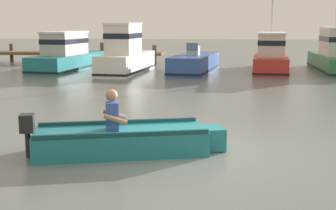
{
  "coord_description": "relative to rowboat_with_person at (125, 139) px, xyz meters",
  "views": [
    {
      "loc": [
        0.26,
        -8.18,
        2.37
      ],
      "look_at": [
        -0.68,
        1.82,
        0.55
      ],
      "focal_mm": 48.66,
      "sensor_mm": 36.0,
      "label": 1
    }
  ],
  "objects": [
    {
      "name": "ground_plane",
      "position": [
        1.3,
        0.16,
        -0.25
      ],
      "size": [
        120.0,
        120.0,
        0.0
      ],
      "primitive_type": "plane",
      "color": "slate"
    },
    {
      "name": "wooden_dock",
      "position": [
        -7.7,
        18.45,
        0.35
      ],
      "size": [
        12.9,
        1.64,
        1.25
      ],
      "color": "brown",
      "rests_on": "ground"
    },
    {
      "name": "rowboat_with_person",
      "position": [
        0.0,
        0.0,
        0.0
      ],
      "size": [
        3.69,
        1.85,
        1.19
      ],
      "color": "#1E727A",
      "rests_on": "ground"
    },
    {
      "name": "moored_boat_teal",
      "position": [
        -5.74,
        14.89,
        0.47
      ],
      "size": [
        2.69,
        6.65,
        1.95
      ],
      "color": "#1E727A",
      "rests_on": "ground"
    },
    {
      "name": "moored_boat_white",
      "position": [
        -2.48,
        13.33,
        0.62
      ],
      "size": [
        2.15,
        5.22,
        2.37
      ],
      "color": "white",
      "rests_on": "ground"
    },
    {
      "name": "moored_boat_blue",
      "position": [
        0.78,
        14.09,
        0.16
      ],
      "size": [
        2.47,
        5.39,
        1.44
      ],
      "color": "#2D519E",
      "rests_on": "ground"
    },
    {
      "name": "moored_boat_red",
      "position": [
        4.49,
        14.85,
        0.46
      ],
      "size": [
        2.25,
        5.81,
        3.79
      ],
      "color": "#B72D28",
      "rests_on": "ground"
    },
    {
      "name": "moored_boat_green",
      "position": [
        7.56,
        14.96,
        0.55
      ],
      "size": [
        1.88,
        6.23,
        3.72
      ],
      "color": "#287042",
      "rests_on": "ground"
    }
  ]
}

